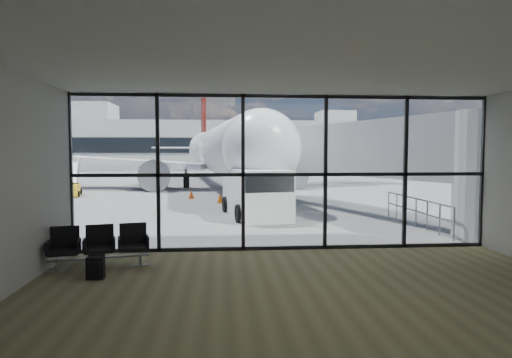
{
  "coord_description": "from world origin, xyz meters",
  "views": [
    {
      "loc": [
        -1.8,
        -12.23,
        2.83
      ],
      "look_at": [
        -0.59,
        3.0,
        1.89
      ],
      "focal_mm": 30.0,
      "sensor_mm": 36.0,
      "label": 1
    }
  ],
  "objects": [
    {
      "name": "traffic_cone_b",
      "position": [
        -1.91,
        11.84,
        0.27
      ],
      "size": [
        0.39,
        0.39,
        0.56
      ],
      "color": "orange",
      "rests_on": "ground"
    },
    {
      "name": "apron_railing",
      "position": [
        5.6,
        3.5,
        0.72
      ],
      "size": [
        0.06,
        5.46,
        1.11
      ],
      "color": "gray",
      "rests_on": "ground"
    },
    {
      "name": "traffic_cone_a",
      "position": [
        -3.7,
        14.25,
        0.26
      ],
      "size": [
        0.38,
        0.38,
        0.54
      ],
      "color": "#FF520D",
      "rests_on": "ground"
    },
    {
      "name": "tree_2",
      "position": [
        -33.0,
        72.0,
        5.88
      ],
      "size": [
        6.27,
        6.27,
        9.03
      ],
      "color": "#382619",
      "rests_on": "ground"
    },
    {
      "name": "glass_curtain_wall",
      "position": [
        0.0,
        0.0,
        2.25
      ],
      "size": [
        12.1,
        0.12,
        4.5
      ],
      "color": "white",
      "rests_on": "ground"
    },
    {
      "name": "tree_5",
      "position": [
        -15.0,
        72.0,
        5.88
      ],
      "size": [
        6.27,
        6.27,
        9.03
      ],
      "color": "#382619",
      "rests_on": "ground"
    },
    {
      "name": "seating_row",
      "position": [
        -4.82,
        -1.54,
        0.58
      ],
      "size": [
        2.35,
        1.13,
        1.04
      ],
      "rotation": [
        0.0,
        0.0,
        0.22
      ],
      "color": "gray",
      "rests_on": "ground"
    },
    {
      "name": "service_van",
      "position": [
        -0.3,
        6.59,
        1.08
      ],
      "size": [
        2.99,
        5.14,
        2.11
      ],
      "rotation": [
        0.0,
        0.0,
        0.16
      ],
      "color": "white",
      "rests_on": "ground"
    },
    {
      "name": "backpack",
      "position": [
        -4.63,
        -2.57,
        0.27
      ],
      "size": [
        0.37,
        0.33,
        0.55
      ],
      "rotation": [
        0.0,
        0.0,
        0.0
      ],
      "color": "black",
      "rests_on": "ground"
    },
    {
      "name": "lounge_shell",
      "position": [
        0.0,
        -4.8,
        2.65
      ],
      "size": [
        12.02,
        8.01,
        4.51
      ],
      "color": "#6C6644",
      "rests_on": "ground"
    },
    {
      "name": "jet_bridge",
      "position": [
        4.9,
        7.07,
        2.76
      ],
      "size": [
        8.0,
        16.5,
        4.33
      ],
      "color": "#AAACB0",
      "rests_on": "ground"
    },
    {
      "name": "ground",
      "position": [
        0.0,
        40.0,
        0.0
      ],
      "size": [
        220.0,
        220.0,
        0.0
      ],
      "primitive_type": "plane",
      "color": "slate",
      "rests_on": "ground"
    },
    {
      "name": "airliner",
      "position": [
        -2.01,
        23.88,
        2.96
      ],
      "size": [
        32.31,
        37.58,
        9.7
      ],
      "rotation": [
        0.0,
        0.0,
        0.12
      ],
      "color": "white",
      "rests_on": "ground"
    },
    {
      "name": "tree_1",
      "position": [
        -39.0,
        72.0,
        5.25
      ],
      "size": [
        5.61,
        5.61,
        8.07
      ],
      "color": "#382619",
      "rests_on": "ground"
    },
    {
      "name": "belt_loader",
      "position": [
        -7.61,
        24.08,
        0.64
      ],
      "size": [
        3.0,
        4.36,
        1.92
      ],
      "rotation": [
        0.0,
        0.0,
        0.43
      ],
      "color": "black",
      "rests_on": "ground"
    },
    {
      "name": "tree_3",
      "position": [
        -27.0,
        72.0,
        4.63
      ],
      "size": [
        4.95,
        4.95,
        7.12
      ],
      "color": "#382619",
      "rests_on": "ground"
    },
    {
      "name": "mobile_stairs",
      "position": [
        -11.91,
        16.49,
        0.52
      ],
      "size": [
        2.14,
        3.31,
        2.16
      ],
      "rotation": [
        0.0,
        0.0,
        0.23
      ],
      "color": "yellow",
      "rests_on": "ground"
    },
    {
      "name": "far_terminal",
      "position": [
        -0.59,
        61.97,
        4.21
      ],
      "size": [
        80.0,
        12.2,
        11.0
      ],
      "color": "#A2A39E",
      "rests_on": "ground"
    },
    {
      "name": "tree_4",
      "position": [
        -21.0,
        72.0,
        5.25
      ],
      "size": [
        5.61,
        5.61,
        8.07
      ],
      "color": "#382619",
      "rests_on": "ground"
    }
  ]
}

